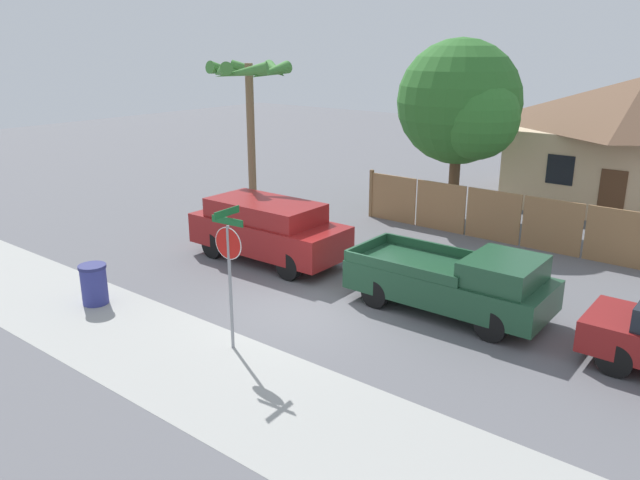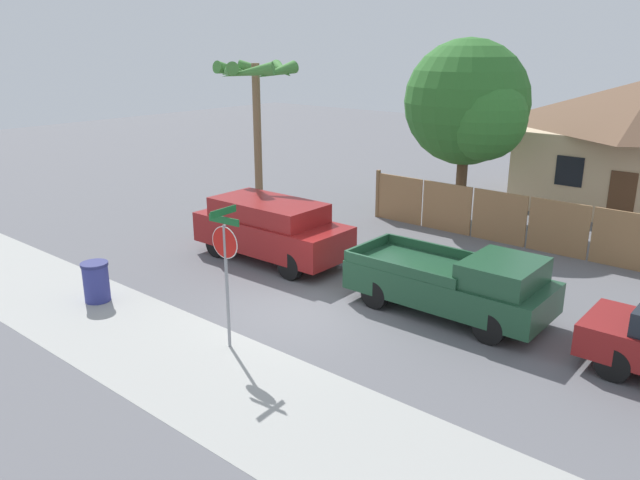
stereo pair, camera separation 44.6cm
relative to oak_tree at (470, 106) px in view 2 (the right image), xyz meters
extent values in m
plane|color=slate|center=(1.05, -10.03, -4.17)|extent=(80.00, 80.00, 0.00)
cube|color=#A3A39E|center=(1.05, -13.63, -4.16)|extent=(36.00, 3.20, 0.01)
cube|color=#997047|center=(-1.66, -1.80, -3.32)|extent=(1.86, 0.06, 1.69)
cube|color=#997047|center=(0.28, -1.80, -3.32)|extent=(1.86, 0.06, 1.69)
cube|color=#997047|center=(2.22, -1.80, -3.32)|extent=(1.86, 0.06, 1.69)
cube|color=#997047|center=(4.15, -1.80, -3.32)|extent=(1.86, 0.06, 1.69)
cube|color=#997047|center=(6.09, -1.80, -3.32)|extent=(1.86, 0.06, 1.69)
cube|color=brown|center=(-2.63, -1.80, -3.27)|extent=(0.12, 0.12, 1.79)
cube|color=black|center=(2.83, 2.64, -2.39)|extent=(1.00, 0.04, 1.10)
cube|color=brown|center=(4.74, 2.64, -3.17)|extent=(0.90, 0.04, 2.00)
cylinder|color=brown|center=(-0.22, 0.12, -2.87)|extent=(0.40, 0.40, 2.60)
sphere|color=#2D6B28|center=(-0.22, 0.12, 0.11)|extent=(4.47, 4.47, 4.47)
sphere|color=#31732C|center=(0.79, -0.44, -0.34)|extent=(2.90, 2.90, 2.90)
cylinder|color=brown|center=(-5.66, -5.04, -1.35)|extent=(0.28, 0.28, 5.63)
cone|color=#428438|center=(-4.67, -5.04, 1.20)|extent=(0.44, 1.85, 0.72)
cone|color=#428438|center=(-5.16, -4.18, 1.20)|extent=(1.82, 1.31, 0.72)
cone|color=#428438|center=(-6.16, -4.18, 1.20)|extent=(1.82, 1.31, 0.72)
cone|color=#428438|center=(-6.65, -5.04, 1.20)|extent=(0.44, 1.85, 0.72)
cone|color=#428438|center=(-6.16, -5.90, 1.20)|extent=(1.82, 1.31, 0.72)
cone|color=#428438|center=(-5.16, -5.90, 1.20)|extent=(1.82, 1.31, 0.72)
cube|color=maroon|center=(-2.20, -7.91, -3.34)|extent=(4.93, 2.02, 0.91)
cube|color=maroon|center=(-2.32, -7.91, -2.61)|extent=(3.45, 1.84, 0.56)
cube|color=black|center=(-0.69, -7.89, -2.61)|extent=(0.08, 1.73, 0.47)
cylinder|color=black|center=(-0.69, -7.02, -3.77)|extent=(0.78, 0.22, 0.78)
cylinder|color=black|center=(-0.67, -8.77, -3.77)|extent=(0.78, 0.22, 0.78)
cylinder|color=black|center=(-3.73, -7.06, -3.77)|extent=(0.78, 0.22, 0.78)
cylinder|color=black|center=(-3.71, -8.80, -3.77)|extent=(0.78, 0.22, 0.78)
cube|color=#1E472D|center=(3.76, -7.91, -3.46)|extent=(4.90, 2.09, 0.73)
cube|color=#1E472D|center=(5.10, -7.90, -2.82)|extent=(1.58, 1.89, 0.57)
cube|color=#1E472D|center=(2.92, -6.95, -2.97)|extent=(3.06, 0.12, 0.25)
cube|color=#1E472D|center=(2.94, -8.89, -2.97)|extent=(3.06, 0.12, 0.25)
cube|color=#1E472D|center=(1.36, -7.94, -2.97)|extent=(0.10, 1.94, 0.25)
cylinder|color=black|center=(5.26, -6.99, -3.81)|extent=(0.72, 0.22, 0.72)
cylinder|color=black|center=(5.29, -8.80, -3.81)|extent=(0.72, 0.22, 0.72)
cylinder|color=black|center=(2.24, -7.02, -3.81)|extent=(0.72, 0.22, 0.72)
cylinder|color=black|center=(2.26, -8.84, -3.81)|extent=(0.72, 0.22, 0.72)
cylinder|color=black|center=(7.81, -7.16, -3.82)|extent=(0.69, 0.22, 0.69)
cylinder|color=black|center=(7.83, -8.70, -3.82)|extent=(0.69, 0.22, 0.69)
cylinder|color=gray|center=(1.07, -12.56, -2.79)|extent=(0.07, 0.07, 2.75)
cylinder|color=red|center=(1.07, -12.56, -1.80)|extent=(0.65, 0.08, 0.66)
cylinder|color=white|center=(1.07, -12.56, -1.80)|extent=(0.69, 0.07, 0.69)
cube|color=#19602D|center=(1.07, -12.56, -1.32)|extent=(0.82, 0.10, 0.15)
cube|color=#19602D|center=(1.07, -12.56, -1.14)|extent=(0.09, 0.74, 0.15)
cylinder|color=navy|center=(-3.39, -13.05, -3.69)|extent=(0.64, 0.64, 0.95)
cylinder|color=navy|center=(-3.39, -13.05, -3.18)|extent=(0.68, 0.68, 0.08)
camera|label=1|loc=(10.11, -20.90, 2.13)|focal=35.00mm
camera|label=2|loc=(10.46, -20.62, 2.13)|focal=35.00mm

